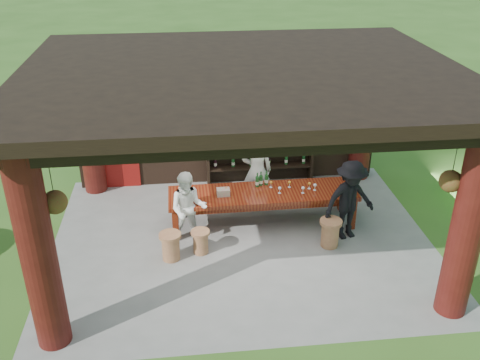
{
  "coord_description": "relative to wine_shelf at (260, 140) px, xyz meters",
  "views": [
    {
      "loc": [
        -1.04,
        -8.85,
        5.87
      ],
      "look_at": [
        0.0,
        0.4,
        1.15
      ],
      "focal_mm": 40.0,
      "sensor_mm": 36.0,
      "label": 1
    }
  ],
  "objects": [
    {
      "name": "trees",
      "position": [
        2.22,
        -0.81,
        2.26
      ],
      "size": [
        21.06,
        9.77,
        4.8
      ],
      "color": "#3F2819",
      "rests_on": "ground"
    },
    {
      "name": "host",
      "position": [
        -0.23,
        -1.14,
        -0.22
      ],
      "size": [
        0.66,
        0.44,
        1.76
      ],
      "primitive_type": "imported",
      "rotation": [
        0.0,
        0.0,
        3.11
      ],
      "color": "silver",
      "rests_on": "ground"
    },
    {
      "name": "guest_woman",
      "position": [
        -1.73,
        -2.37,
        -0.36
      ],
      "size": [
        0.77,
        0.63,
        1.5
      ],
      "primitive_type": "imported",
      "rotation": [
        0.0,
        0.0,
        -0.08
      ],
      "color": "white",
      "rests_on": "ground"
    },
    {
      "name": "guest_man",
      "position": [
        1.39,
        -2.52,
        -0.28
      ],
      "size": [
        1.18,
        0.86,
        1.65
      ],
      "primitive_type": "imported",
      "rotation": [
        0.0,
        0.0,
        0.25
      ],
      "color": "black",
      "rests_on": "ground"
    },
    {
      "name": "napkin_basket",
      "position": [
        -1.02,
        -1.9,
        -0.29
      ],
      "size": [
        0.26,
        0.18,
        0.14
      ],
      "primitive_type": "cube",
      "rotation": [
        0.0,
        0.0,
        0.01
      ],
      "color": "#BF6672",
      "rests_on": "tasting_table"
    },
    {
      "name": "stool_near_left",
      "position": [
        -1.53,
        -2.76,
        -0.85
      ],
      "size": [
        0.36,
        0.36,
        0.48
      ],
      "rotation": [
        0.0,
        0.0,
        -0.04
      ],
      "color": "brown",
      "rests_on": "ground"
    },
    {
      "name": "pavilion",
      "position": [
        -0.71,
        -2.02,
        1.02
      ],
      "size": [
        7.5,
        6.0,
        3.6
      ],
      "color": "slate",
      "rests_on": "ground"
    },
    {
      "name": "wine_shelf",
      "position": [
        0.0,
        0.0,
        0.0
      ],
      "size": [
        2.5,
        0.38,
        2.2
      ],
      "color": "black",
      "rests_on": "ground"
    },
    {
      "name": "shrubs",
      "position": [
        1.47,
        -1.99,
        -0.55
      ],
      "size": [
        15.07,
        8.52,
        1.36
      ],
      "color": "#194C14",
      "rests_on": "ground"
    },
    {
      "name": "ground",
      "position": [
        -0.7,
        -2.45,
        -1.11
      ],
      "size": [
        90.0,
        90.0,
        0.0
      ],
      "primitive_type": "plane",
      "color": "#2D5119",
      "rests_on": "ground"
    },
    {
      "name": "stool_far_left",
      "position": [
        -2.1,
        -2.91,
        -0.82
      ],
      "size": [
        0.42,
        0.42,
        0.55
      ],
      "rotation": [
        0.0,
        0.0,
        -0.07
      ],
      "color": "brown",
      "rests_on": "ground"
    },
    {
      "name": "tasting_table",
      "position": [
        -0.21,
        -1.85,
        -0.47
      ],
      "size": [
        3.83,
        1.01,
        0.75
      ],
      "rotation": [
        0.0,
        0.0,
        0.01
      ],
      "color": "#56150C",
      "rests_on": "ground"
    },
    {
      "name": "table_bottles",
      "position": [
        -0.2,
        -1.56,
        -0.2
      ],
      "size": [
        0.28,
        0.15,
        0.31
      ],
      "color": "#194C1E",
      "rests_on": "tasting_table"
    },
    {
      "name": "stool_near_right",
      "position": [
        0.97,
        -2.81,
        -0.81
      ],
      "size": [
        0.43,
        0.43,
        0.57
      ],
      "rotation": [
        0.0,
        0.0,
        -0.02
      ],
      "color": "brown",
      "rests_on": "ground"
    },
    {
      "name": "table_glasses",
      "position": [
        0.24,
        -1.84,
        -0.28
      ],
      "size": [
        1.88,
        0.38,
        0.15
      ],
      "color": "silver",
      "rests_on": "tasting_table"
    }
  ]
}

